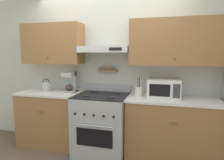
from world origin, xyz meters
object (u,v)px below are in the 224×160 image
Objects in this scene: coffee_maker at (70,82)px; stove_range at (102,124)px; utensil_crock at (139,91)px; tea_kettle at (46,86)px; microwave at (164,88)px.

stove_range is at bearing -15.05° from coffee_maker.
tea_kettle is at bearing -180.00° from utensil_crock.
coffee_maker is 1.17m from utensil_crock.
coffee_maker is at bearing 4.25° from tea_kettle.
utensil_crock reaches higher than tea_kettle.
microwave reaches higher than tea_kettle.
coffee_maker is at bearing 179.45° from microwave.
tea_kettle is 1.61m from utensil_crock.
microwave is at bearing 0.52° from tea_kettle.
utensil_crock is (-0.37, -0.02, -0.06)m from microwave.
tea_kettle is 0.45m from coffee_maker.
utensil_crock is (1.61, 0.00, -0.01)m from tea_kettle.
tea_kettle is 0.46× the size of microwave.
utensil_crock reaches higher than microwave.
utensil_crock is (0.56, 0.13, 0.53)m from stove_range.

